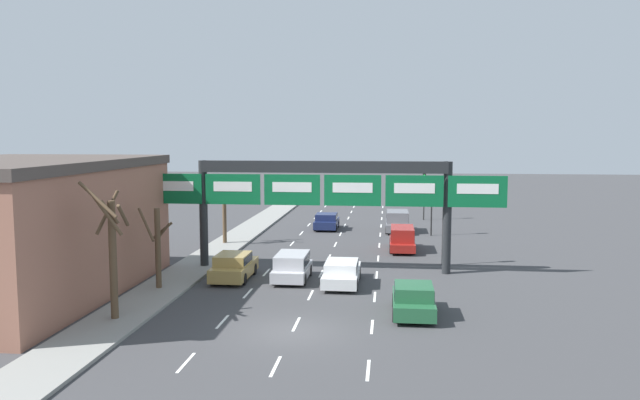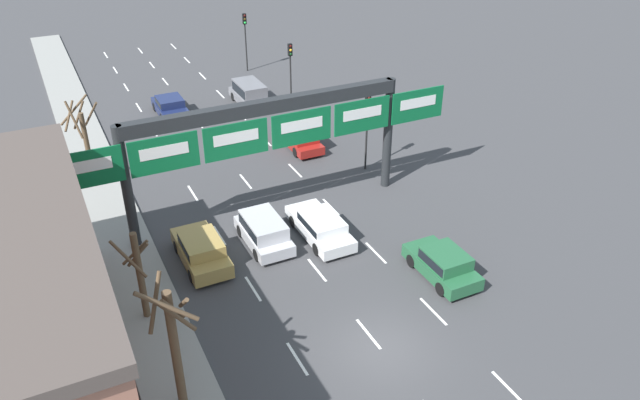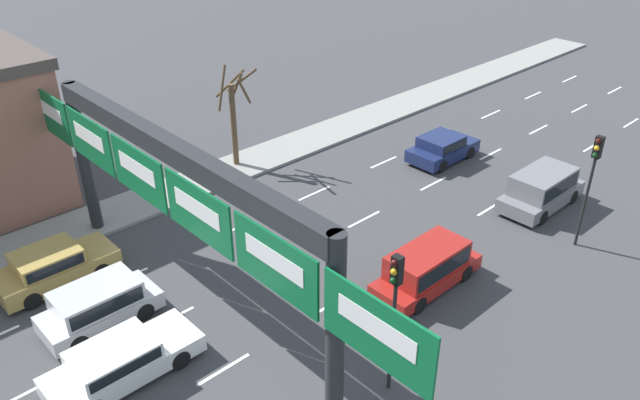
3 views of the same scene
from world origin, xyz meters
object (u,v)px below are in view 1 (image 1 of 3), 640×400
Objects in this scene: suv_red at (402,237)px; car_navy at (327,221)px; car_white at (342,272)px; sign_gantry at (323,186)px; tree_bare_third at (224,206)px; suv_grey at (397,220)px; traffic_light_near_gantry at (424,183)px; car_gold at (234,266)px; traffic_light_far_end at (432,193)px; traffic_light_mid_block at (444,211)px; tree_bare_second at (157,244)px; suv_silver at (292,265)px; car_green at (413,299)px; tree_bare_closest at (112,247)px.

suv_red is 1.17× the size of car_navy.
sign_gantry is at bearing 113.03° from car_white.
car_white is at bearing -50.10° from tree_bare_third.
suv_grey is at bearing 73.56° from sign_gantry.
traffic_light_near_gantry is at bearing 71.24° from suv_grey.
car_navy is 11.67m from traffic_light_near_gantry.
car_gold is 0.89× the size of traffic_light_far_end.
suv_red is at bearing -98.34° from traffic_light_near_gantry.
traffic_light_mid_block reaches higher than car_gold.
tree_bare_second is at bearing -120.72° from suv_grey.
suv_silver is at bearing 166.25° from car_white.
tree_bare_second is (-15.61, -19.86, -1.04)m from traffic_light_far_end.
car_green is 13.78m from tree_bare_second.
car_gold is at bearing -116.82° from suv_grey.
traffic_light_mid_block is (5.97, 5.77, 2.77)m from car_white.
car_gold is 6.24m from car_white.
car_white is (-3.71, 5.56, -0.06)m from car_green.
car_navy is at bearing 73.17° from tree_bare_second.
traffic_light_far_end is at bearing -89.50° from traffic_light_near_gantry.
sign_gantry is 11.98m from tree_bare_third.
car_navy is at bearing 174.04° from suv_grey.
suv_silver is at bearing -57.91° from tree_bare_third.
sign_gantry is 5.37× the size of suv_silver.
suv_red is at bearing 46.15° from car_gold.
traffic_light_near_gantry is at bearing 81.66° from suv_red.
tree_bare_second is at bearing -106.83° from car_navy.
car_navy is at bearing 121.83° from traffic_light_mid_block.
suv_grey is (9.51, 18.82, 0.18)m from car_gold.
car_navy is 28.88m from tree_bare_closest.
suv_grey is 1.14× the size of car_navy.
traffic_light_far_end reaches higher than suv_grey.
car_gold is at bearing -72.46° from tree_bare_third.
sign_gantry is 11.17m from car_green.
suv_grey is 30.28m from tree_bare_closest.
car_navy is at bearing 124.34° from suv_red.
suv_silver is 11.23m from tree_bare_closest.
tree_bare_closest is at bearing -124.84° from suv_red.
car_green is at bearing -95.74° from traffic_light_far_end.
car_green is at bearing 10.63° from tree_bare_closest.
tree_bare_second is at bearing 166.48° from car_green.
suv_red reaches higher than suv_silver.
suv_silver is 0.78× the size of tree_bare_third.
car_green is 0.92× the size of car_gold.
suv_grey is at bearing -5.96° from car_navy.
sign_gantry is 4.36× the size of traffic_light_far_end.
suv_silver reaches higher than car_navy.
tree_bare_closest is (-15.50, -25.53, -0.16)m from traffic_light_far_end.
traffic_light_mid_block is 17.58m from tree_bare_second.
traffic_light_near_gantry is 9.61m from traffic_light_far_end.
tree_bare_third reaches higher than tree_bare_second.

